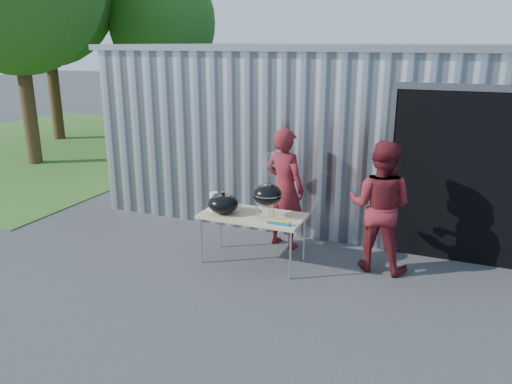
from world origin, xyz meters
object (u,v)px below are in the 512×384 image
at_px(kettle_grill, 267,188).
at_px(person_cook, 284,188).
at_px(person_bystander, 380,206).
at_px(folding_table, 253,217).

xyz_separation_m(kettle_grill, person_cook, (-0.03, 0.81, -0.22)).
height_order(kettle_grill, person_bystander, person_bystander).
bearing_deg(kettle_grill, person_cook, 92.16).
relative_size(folding_table, person_cook, 0.79).
height_order(folding_table, person_bystander, person_bystander).
height_order(kettle_grill, person_cook, person_cook).
bearing_deg(person_cook, person_bystander, -174.41).
distance_m(folding_table, kettle_grill, 0.52).
bearing_deg(person_cook, folding_table, 92.08).
height_order(folding_table, kettle_grill, kettle_grill).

